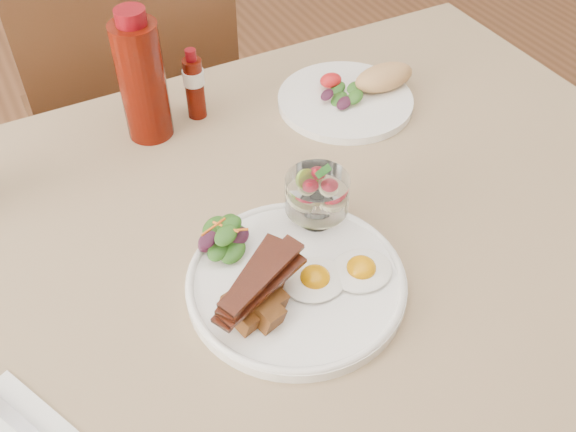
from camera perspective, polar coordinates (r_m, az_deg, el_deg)
name	(u,v)px	position (r m, az deg, el deg)	size (l,w,h in m)	color
table	(263,281)	(0.95, -2.26, -5.82)	(1.33, 0.88, 0.75)	#522C19
chair_far	(135,120)	(1.51, -13.42, 8.29)	(0.42, 0.42, 0.93)	#522C19
main_plate	(296,283)	(0.82, 0.73, -5.96)	(0.28, 0.28, 0.02)	white
fried_eggs	(338,274)	(0.81, 4.49, -5.15)	(0.16, 0.11, 0.02)	white
bacon_potato_pile	(259,293)	(0.76, -2.63, -6.82)	(0.14, 0.10, 0.06)	brown
side_salad	(225,239)	(0.84, -5.66, -2.04)	(0.08, 0.07, 0.04)	#1F5316
fruit_cup	(317,194)	(0.85, 2.59, 1.96)	(0.09, 0.09, 0.09)	white
second_plate	(355,94)	(1.13, 5.93, 10.75)	(0.25, 0.23, 0.06)	white
ketchup_bottle	(142,79)	(1.03, -12.85, 11.77)	(0.08, 0.08, 0.22)	#4E0D04
hot_sauce_bottle	(194,85)	(1.08, -8.34, 11.47)	(0.04, 0.04, 0.12)	#4E0D04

